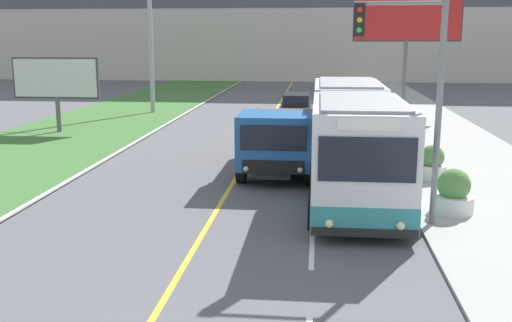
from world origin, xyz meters
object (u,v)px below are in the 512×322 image
(traffic_light_mast, at_px, (415,78))
(utility_pole_far, at_px, (150,30))
(city_bus, at_px, (352,137))
(dump_truck, at_px, (278,142))
(planter_round_second, at_px, (432,164))
(car_distant, at_px, (296,107))
(billboard_large, at_px, (407,23))
(planter_round_near, at_px, (453,194))
(billboard_small, at_px, (56,80))

(traffic_light_mast, bearing_deg, utility_pole_far, 120.15)
(city_bus, bearing_deg, traffic_light_mast, -74.00)
(utility_pole_far, relative_size, traffic_light_mast, 1.72)
(dump_truck, bearing_deg, planter_round_second, -3.12)
(city_bus, height_order, car_distant, city_bus)
(dump_truck, distance_m, car_distant, 15.45)
(city_bus, distance_m, traffic_light_mast, 5.06)
(billboard_large, xyz_separation_m, planter_round_near, (-1.43, -20.88, -5.05))
(billboard_small, xyz_separation_m, planter_round_second, (17.21, -8.95, -2.10))
(utility_pole_far, relative_size, billboard_large, 1.43)
(billboard_small, bearing_deg, traffic_light_mast, -41.89)
(car_distant, distance_m, planter_round_second, 16.57)
(billboard_large, bearing_deg, planter_round_near, -93.92)
(car_distant, height_order, planter_round_second, car_distant)
(city_bus, distance_m, billboard_small, 17.44)
(city_bus, height_order, utility_pole_far, utility_pole_far)
(dump_truck, bearing_deg, billboard_large, 68.29)
(city_bus, xyz_separation_m, planter_round_second, (2.77, 0.76, -1.03))
(billboard_large, relative_size, planter_round_near, 5.86)
(utility_pole_far, height_order, traffic_light_mast, utility_pole_far)
(dump_truck, height_order, planter_round_second, dump_truck)
(traffic_light_mast, bearing_deg, car_distant, 100.06)
(utility_pole_far, bearing_deg, billboard_large, -1.83)
(dump_truck, bearing_deg, car_distant, 89.69)
(car_distant, bearing_deg, billboard_small, -150.55)
(traffic_light_mast, xyz_separation_m, billboard_small, (-15.70, 14.08, -1.16))
(utility_pole_far, relative_size, planter_round_near, 8.40)
(planter_round_second, bearing_deg, car_distant, 108.34)
(car_distant, relative_size, billboard_small, 0.96)
(planter_round_near, bearing_deg, planter_round_second, 88.02)
(city_bus, xyz_separation_m, billboard_small, (-14.45, 9.71, 1.07))
(traffic_light_mast, bearing_deg, billboard_large, 82.71)
(dump_truck, height_order, utility_pole_far, utility_pole_far)
(city_bus, relative_size, car_distant, 2.92)
(traffic_light_mast, height_order, planter_round_near, traffic_light_mast)
(dump_truck, relative_size, traffic_light_mast, 1.08)
(traffic_light_mast, distance_m, billboard_small, 21.12)
(dump_truck, relative_size, planter_round_near, 5.29)
(city_bus, bearing_deg, billboard_small, 146.08)
(billboard_small, height_order, planter_round_second, billboard_small)
(planter_round_second, bearing_deg, traffic_light_mast, -106.50)
(billboard_small, relative_size, planter_round_second, 3.83)
(city_bus, bearing_deg, car_distant, 98.44)
(traffic_light_mast, relative_size, billboard_large, 0.84)
(traffic_light_mast, xyz_separation_m, planter_round_second, (1.52, 5.12, -3.26))
(city_bus, bearing_deg, planter_round_second, 15.34)
(city_bus, relative_size, billboard_small, 2.79)
(planter_round_second, bearing_deg, planter_round_near, -91.98)
(traffic_light_mast, bearing_deg, planter_round_near, 38.29)
(dump_truck, relative_size, car_distant, 1.52)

